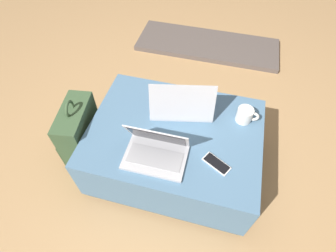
{
  "coord_description": "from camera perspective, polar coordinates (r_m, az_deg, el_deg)",
  "views": [
    {
      "loc": [
        0.19,
        -0.89,
        1.62
      ],
      "look_at": [
        -0.03,
        -0.04,
        0.47
      ],
      "focal_mm": 28.0,
      "sensor_mm": 36.0,
      "label": 1
    }
  ],
  "objects": [
    {
      "name": "ground_plane",
      "position": [
        1.86,
        1.24,
        -8.29
      ],
      "size": [
        14.0,
        14.0,
        0.0
      ],
      "primitive_type": "plane",
      "color": "tan"
    },
    {
      "name": "ottoman",
      "position": [
        1.69,
        1.35,
        -4.98
      ],
      "size": [
        1.01,
        0.76,
        0.39
      ],
      "color": "#2A3D4E",
      "rests_on": "ground_plane"
    },
    {
      "name": "laptop_near",
      "position": [
        1.4,
        -2.6,
        -5.29
      ],
      "size": [
        0.34,
        0.23,
        0.22
      ],
      "rotation": [
        0.0,
        0.0,
        0.01
      ],
      "color": "#B7B7BC",
      "rests_on": "ottoman"
    },
    {
      "name": "laptop_far",
      "position": [
        1.59,
        2.98,
        4.61
      ],
      "size": [
        0.42,
        0.32,
        0.25
      ],
      "rotation": [
        0.0,
        0.0,
        3.36
      ],
      "color": "silver",
      "rests_on": "ottoman"
    },
    {
      "name": "cell_phone",
      "position": [
        1.43,
        10.51,
        -8.05
      ],
      "size": [
        0.16,
        0.13,
        0.01
      ],
      "rotation": [
        0.0,
        0.0,
        4.22
      ],
      "color": "white",
      "rests_on": "ottoman"
    },
    {
      "name": "backpack",
      "position": [
        1.82,
        -18.61,
        -1.85
      ],
      "size": [
        0.24,
        0.37,
        0.53
      ],
      "rotation": [
        0.0,
        0.0,
        -1.42
      ],
      "color": "#385133",
      "rests_on": "ground_plane"
    },
    {
      "name": "coffee_mug",
      "position": [
        1.61,
        16.47,
        2.31
      ],
      "size": [
        0.13,
        0.09,
        0.09
      ],
      "color": "white",
      "rests_on": "ottoman"
    },
    {
      "name": "fireplace_hearth",
      "position": [
        2.81,
        8.57,
        17.1
      ],
      "size": [
        1.4,
        0.5,
        0.04
      ],
      "color": "#564C47",
      "rests_on": "ground_plane"
    }
  ]
}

